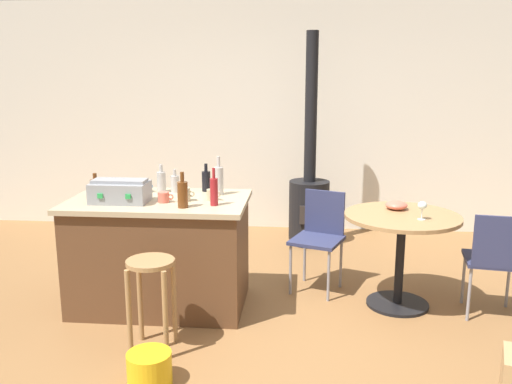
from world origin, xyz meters
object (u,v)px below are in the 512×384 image
at_px(folding_chair_far, 320,233).
at_px(wood_stove, 309,195).
at_px(bottle_4, 161,181).
at_px(cup_3, 144,187).
at_px(cup_2, 164,197).
at_px(bottle_5, 219,180).
at_px(cup_0, 185,194).
at_px(bottle_3, 95,187).
at_px(serving_bowl, 396,205).
at_px(bottle_1, 175,183).
at_px(wooden_stool, 151,285).
at_px(cup_1, 212,195).
at_px(folding_chair_near, 494,257).
at_px(wine_glass, 422,206).
at_px(plastic_bucket, 149,369).
at_px(dining_table, 401,237).
at_px(bottle_2, 214,191).
at_px(toolbox, 120,191).
at_px(kitchen_island, 160,252).
at_px(bottle_6, 183,194).

distance_m(folding_chair_far, wood_stove, 1.27).
relative_size(wood_stove, bottle_4, 9.81).
bearing_deg(cup_3, cup_2, -53.09).
distance_m(bottle_5, cup_0, 0.34).
distance_m(bottle_3, serving_bowl, 2.45).
distance_m(bottle_1, cup_0, 0.34).
distance_m(wooden_stool, cup_1, 0.91).
bearing_deg(folding_chair_near, wine_glass, 176.90).
height_order(bottle_3, bottle_5, bottle_5).
bearing_deg(cup_1, plastic_bucket, -99.84).
relative_size(folding_chair_near, plastic_bucket, 3.08).
relative_size(folding_chair_near, bottle_4, 3.62).
distance_m(dining_table, cup_3, 2.14).
bearing_deg(cup_2, cup_0, 20.17).
relative_size(wooden_stool, cup_3, 5.31).
bearing_deg(bottle_1, serving_bowl, 2.12).
bearing_deg(bottle_3, serving_bowl, 6.44).
distance_m(wooden_stool, bottle_2, 0.85).
bearing_deg(wooden_stool, toolbox, 123.01).
bearing_deg(bottle_2, folding_chair_near, 4.02).
distance_m(kitchen_island, toolbox, 0.60).
relative_size(bottle_5, bottle_6, 1.18).
xyz_separation_m(kitchen_island, cup_2, (0.07, -0.11, 0.48)).
relative_size(wood_stove, serving_bowl, 12.73).
relative_size(kitchen_island, cup_1, 12.79).
xyz_separation_m(dining_table, wood_stove, (-0.72, 1.59, -0.03)).
height_order(folding_chair_near, bottle_1, bottle_1).
distance_m(toolbox, wine_glass, 2.31).
relative_size(kitchen_island, serving_bowl, 7.83).
xyz_separation_m(dining_table, bottle_4, (-1.97, 0.11, 0.40)).
height_order(folding_chair_far, bottle_1, bottle_1).
bearing_deg(bottle_1, plastic_bucket, -83.84).
bearing_deg(wine_glass, folding_chair_near, -3.10).
xyz_separation_m(toolbox, wine_glass, (2.31, 0.14, -0.10)).
bearing_deg(folding_chair_far, toolbox, -159.00).
bearing_deg(cup_2, bottle_2, -8.77).
height_order(wood_stove, plastic_bucket, wood_stove).
xyz_separation_m(wooden_stool, plastic_bucket, (0.09, -0.43, -0.37)).
distance_m(kitchen_island, bottle_2, 0.75).
bearing_deg(bottle_5, plastic_bucket, -99.33).
distance_m(wooden_stool, bottle_4, 1.14).
bearing_deg(bottle_6, bottle_4, 119.79).
height_order(bottle_6, cup_2, bottle_6).
bearing_deg(wine_glass, cup_0, -178.09).
xyz_separation_m(bottle_3, cup_2, (0.60, -0.15, -0.03)).
height_order(dining_table, bottle_3, bottle_3).
bearing_deg(bottle_5, kitchen_island, -156.19).
xyz_separation_m(folding_chair_far, serving_bowl, (0.62, -0.15, 0.30)).
relative_size(bottle_2, cup_1, 2.60).
bearing_deg(bottle_2, plastic_bucket, -103.91).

